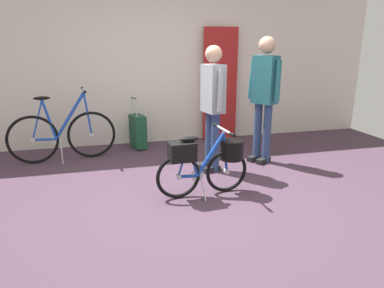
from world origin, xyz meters
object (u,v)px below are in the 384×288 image
(folding_bike_foreground, at_px, (207,160))
(rolling_suitcase, at_px, (138,131))
(visitor_near_wall, at_px, (213,102))
(floor_banner_stand, at_px, (220,90))
(visitor_browsing, at_px, (264,92))
(display_bike_left, at_px, (63,134))

(folding_bike_foreground, height_order, rolling_suitcase, rolling_suitcase)
(folding_bike_foreground, distance_m, visitor_near_wall, 0.96)
(floor_banner_stand, height_order, visitor_browsing, floor_banner_stand)
(display_bike_left, bearing_deg, rolling_suitcase, 17.85)
(display_bike_left, height_order, rolling_suitcase, display_bike_left)
(folding_bike_foreground, bearing_deg, rolling_suitcase, 105.43)
(floor_banner_stand, relative_size, visitor_browsing, 1.10)
(floor_banner_stand, bearing_deg, rolling_suitcase, -171.46)
(display_bike_left, relative_size, visitor_browsing, 0.85)
(rolling_suitcase, bearing_deg, floor_banner_stand, 8.54)
(visitor_browsing, bearing_deg, display_bike_left, 164.99)
(display_bike_left, height_order, visitor_near_wall, visitor_near_wall)
(folding_bike_foreground, bearing_deg, visitor_near_wall, 68.62)
(visitor_near_wall, bearing_deg, rolling_suitcase, 124.10)
(floor_banner_stand, height_order, display_bike_left, floor_banner_stand)
(folding_bike_foreground, xyz_separation_m, visitor_browsing, (1.09, 0.92, 0.60))
(visitor_browsing, xyz_separation_m, rolling_suitcase, (-1.65, 1.09, -0.72))
(folding_bike_foreground, relative_size, rolling_suitcase, 1.28)
(folding_bike_foreground, bearing_deg, floor_banner_stand, 68.06)
(visitor_browsing, distance_m, rolling_suitcase, 2.10)
(folding_bike_foreground, height_order, visitor_near_wall, visitor_near_wall)
(folding_bike_foreground, xyz_separation_m, display_bike_left, (-1.66, 1.66, -0.02))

